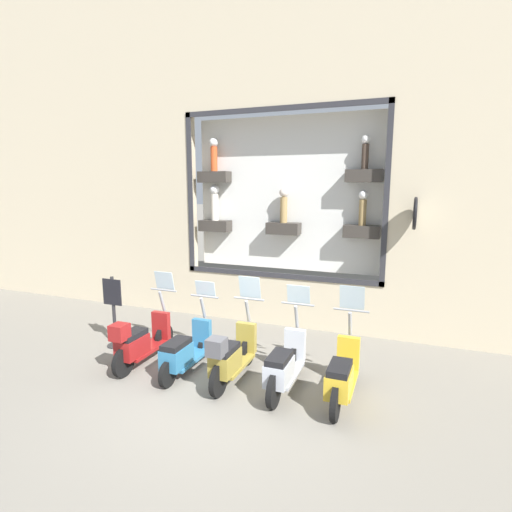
# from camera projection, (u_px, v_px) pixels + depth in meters

# --- Properties ---
(ground_plane) EXTENTS (120.00, 120.00, 0.00)m
(ground_plane) POSITION_uv_depth(u_px,v_px,m) (216.00, 390.00, 6.67)
(ground_plane) COLOR gray
(building_facade) EXTENTS (1.25, 36.00, 10.53)m
(building_facade) POSITION_uv_depth(u_px,v_px,m) (283.00, 97.00, 9.05)
(building_facade) COLOR beige
(building_facade) RESTS_ON ground_plane
(scooter_yellow_0) EXTENTS (1.81, 0.61, 1.70)m
(scooter_yellow_0) POSITION_uv_depth(u_px,v_px,m) (342.00, 375.00, 6.25)
(scooter_yellow_0) COLOR black
(scooter_yellow_0) RESTS_ON ground_plane
(scooter_silver_1) EXTENTS (1.81, 0.60, 1.63)m
(scooter_silver_1) POSITION_uv_depth(u_px,v_px,m) (284.00, 366.00, 6.58)
(scooter_silver_1) COLOR black
(scooter_silver_1) RESTS_ON ground_plane
(scooter_olive_2) EXTENTS (1.81, 0.61, 1.71)m
(scooter_olive_2) POSITION_uv_depth(u_px,v_px,m) (231.00, 356.00, 6.86)
(scooter_olive_2) COLOR black
(scooter_olive_2) RESTS_ON ground_plane
(scooter_teal_3) EXTENTS (1.79, 0.60, 1.53)m
(scooter_teal_3) POSITION_uv_depth(u_px,v_px,m) (185.00, 351.00, 7.25)
(scooter_teal_3) COLOR black
(scooter_teal_3) RESTS_ON ground_plane
(scooter_red_4) EXTENTS (1.81, 0.61, 1.65)m
(scooter_red_4) POSITION_uv_depth(u_px,v_px,m) (140.00, 341.00, 7.52)
(scooter_red_4) COLOR black
(scooter_red_4) RESTS_ON ground_plane
(shop_sign_post) EXTENTS (0.36, 0.45, 1.51)m
(shop_sign_post) POSITION_uv_depth(u_px,v_px,m) (114.00, 310.00, 8.39)
(shop_sign_post) COLOR #232326
(shop_sign_post) RESTS_ON ground_plane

